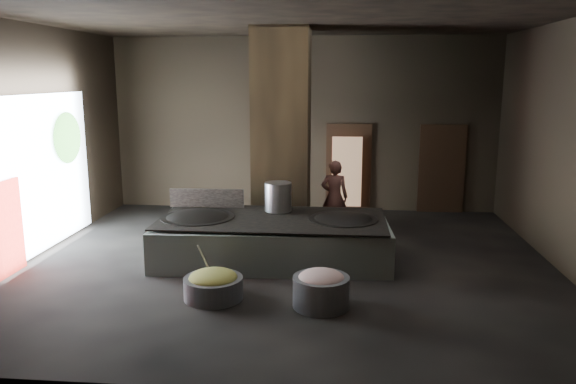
# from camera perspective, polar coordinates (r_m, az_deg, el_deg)

# --- Properties ---
(floor) EXTENTS (10.00, 9.00, 0.10)m
(floor) POSITION_cam_1_polar(r_m,az_deg,el_deg) (10.83, -0.07, -7.40)
(floor) COLOR black
(floor) RESTS_ON ground
(ceiling) EXTENTS (10.00, 9.00, 0.10)m
(ceiling) POSITION_cam_1_polar(r_m,az_deg,el_deg) (10.29, -0.08, 17.60)
(ceiling) COLOR black
(ceiling) RESTS_ON back_wall
(back_wall) EXTENTS (10.00, 0.10, 4.50)m
(back_wall) POSITION_cam_1_polar(r_m,az_deg,el_deg) (14.82, 1.58, 6.87)
(back_wall) COLOR black
(back_wall) RESTS_ON ground
(front_wall) EXTENTS (10.00, 0.10, 4.50)m
(front_wall) POSITION_cam_1_polar(r_m,az_deg,el_deg) (5.85, -4.24, -0.56)
(front_wall) COLOR black
(front_wall) RESTS_ON ground
(left_wall) EXTENTS (0.10, 9.00, 4.50)m
(left_wall) POSITION_cam_1_polar(r_m,az_deg,el_deg) (11.89, -25.17, 4.59)
(left_wall) COLOR black
(left_wall) RESTS_ON ground
(right_wall) EXTENTS (0.10, 9.00, 4.50)m
(right_wall) POSITION_cam_1_polar(r_m,az_deg,el_deg) (11.05, 27.06, 3.97)
(right_wall) COLOR black
(right_wall) RESTS_ON ground
(pillar) EXTENTS (1.20, 1.20, 4.50)m
(pillar) POSITION_cam_1_polar(r_m,az_deg,el_deg) (12.22, -0.64, 5.85)
(pillar) COLOR black
(pillar) RESTS_ON ground
(hearth_platform) EXTENTS (4.48, 2.29, 0.76)m
(hearth_platform) POSITION_cam_1_polar(r_m,az_deg,el_deg) (10.86, -1.58, -4.95)
(hearth_platform) COLOR #AFC3B3
(hearth_platform) RESTS_ON ground
(platform_cap) EXTENTS (4.30, 2.06, 0.03)m
(platform_cap) POSITION_cam_1_polar(r_m,az_deg,el_deg) (10.74, -1.59, -2.74)
(platform_cap) COLOR black
(platform_cap) RESTS_ON hearth_platform
(wok_left) EXTENTS (1.39, 1.39, 0.38)m
(wok_left) POSITION_cam_1_polar(r_m,az_deg,el_deg) (10.98, -9.17, -2.93)
(wok_left) COLOR black
(wok_left) RESTS_ON hearth_platform
(wok_left_rim) EXTENTS (1.41, 1.41, 0.05)m
(wok_left_rim) POSITION_cam_1_polar(r_m,az_deg,el_deg) (10.96, -9.18, -2.57)
(wok_left_rim) COLOR black
(wok_left_rim) RESTS_ON hearth_platform
(wok_right) EXTENTS (1.29, 1.29, 0.36)m
(wok_right) POSITION_cam_1_polar(r_m,az_deg,el_deg) (10.73, 5.63, -3.16)
(wok_right) COLOR black
(wok_right) RESTS_ON hearth_platform
(wok_right_rim) EXTENTS (1.32, 1.32, 0.05)m
(wok_right_rim) POSITION_cam_1_polar(r_m,az_deg,el_deg) (10.72, 5.64, -2.80)
(wok_right_rim) COLOR black
(wok_right_rim) RESTS_ON hearth_platform
(stock_pot) EXTENTS (0.54, 0.54, 0.57)m
(stock_pot) POSITION_cam_1_polar(r_m,az_deg,el_deg) (11.20, -1.01, -0.49)
(stock_pot) COLOR #A2A5A9
(stock_pot) RESTS_ON hearth_platform
(splash_guard) EXTENTS (1.53, 0.12, 0.38)m
(splash_guard) POSITION_cam_1_polar(r_m,az_deg,el_deg) (11.67, -8.24, -0.61)
(splash_guard) COLOR black
(splash_guard) RESTS_ON hearth_platform
(cook) EXTENTS (0.63, 0.43, 1.66)m
(cook) POSITION_cam_1_polar(r_m,az_deg,el_deg) (12.63, 4.74, -0.51)
(cook) COLOR brown
(cook) RESTS_ON ground
(veg_basin) EXTENTS (0.99, 0.99, 0.35)m
(veg_basin) POSITION_cam_1_polar(r_m,az_deg,el_deg) (9.16, -7.59, -9.63)
(veg_basin) COLOR slate
(veg_basin) RESTS_ON ground
(veg_fill) EXTENTS (0.78, 0.78, 0.24)m
(veg_fill) POSITION_cam_1_polar(r_m,az_deg,el_deg) (9.10, -7.62, -8.60)
(veg_fill) COLOR olive
(veg_fill) RESTS_ON veg_basin
(ladle) EXTENTS (0.20, 0.34, 0.67)m
(ladle) POSITION_cam_1_polar(r_m,az_deg,el_deg) (9.21, -8.36, -7.07)
(ladle) COLOR #A2A5A9
(ladle) RESTS_ON veg_basin
(meat_basin) EXTENTS (0.98, 0.98, 0.48)m
(meat_basin) POSITION_cam_1_polar(r_m,az_deg,el_deg) (8.77, 3.38, -10.08)
(meat_basin) COLOR slate
(meat_basin) RESTS_ON ground
(meat_fill) EXTENTS (0.73, 0.73, 0.28)m
(meat_fill) POSITION_cam_1_polar(r_m,az_deg,el_deg) (8.70, 3.40, -8.79)
(meat_fill) COLOR #B9756F
(meat_fill) RESTS_ON meat_basin
(doorway_near) EXTENTS (1.18, 0.08, 2.38)m
(doorway_near) POSITION_cam_1_polar(r_m,az_deg,el_deg) (14.84, 6.16, 2.34)
(doorway_near) COLOR black
(doorway_near) RESTS_ON ground
(doorway_near_glow) EXTENTS (0.77, 0.04, 1.83)m
(doorway_near_glow) POSITION_cam_1_polar(r_m,az_deg,el_deg) (14.68, 5.98, 2.04)
(doorway_near_glow) COLOR #8C6647
(doorway_near_glow) RESTS_ON ground
(doorway_far) EXTENTS (1.18, 0.08, 2.38)m
(doorway_far) POSITION_cam_1_polar(r_m,az_deg,el_deg) (15.07, 15.33, 2.13)
(doorway_far) COLOR black
(doorway_far) RESTS_ON ground
(doorway_far_glow) EXTENTS (0.82, 0.04, 1.93)m
(doorway_far_glow) POSITION_cam_1_polar(r_m,az_deg,el_deg) (15.20, 15.82, 1.99)
(doorway_far_glow) COLOR #8C6647
(doorway_far_glow) RESTS_ON ground
(left_opening) EXTENTS (0.04, 4.20, 3.10)m
(left_opening) POSITION_cam_1_polar(r_m,az_deg,el_deg) (12.10, -24.02, 1.68)
(left_opening) COLOR white
(left_opening) RESTS_ON ground
(pavilion_sliver) EXTENTS (0.05, 0.90, 1.70)m
(pavilion_sliver) POSITION_cam_1_polar(r_m,az_deg,el_deg) (11.12, -26.62, -3.32)
(pavilion_sliver) COLOR maroon
(pavilion_sliver) RESTS_ON ground
(tree_silhouette) EXTENTS (0.28, 1.10, 1.10)m
(tree_silhouette) POSITION_cam_1_polar(r_m,az_deg,el_deg) (12.94, -21.50, 5.15)
(tree_silhouette) COLOR #194714
(tree_silhouette) RESTS_ON left_opening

